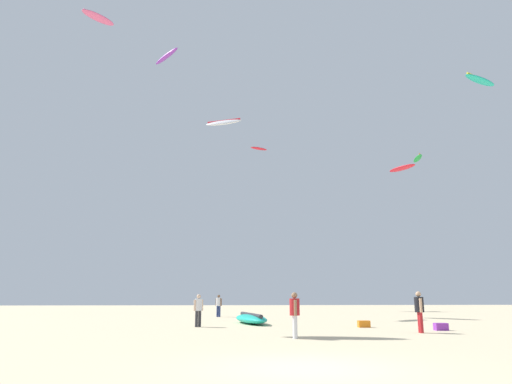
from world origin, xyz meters
TOP-DOWN VIEW (x-y plane):
  - ground_plane at (0.00, 0.00)m, footprint 120.00×120.00m
  - person_foreground at (0.70, 6.84)m, footprint 0.37×0.54m
  - person_midground at (6.30, 9.02)m, footprint 0.38×0.56m
  - person_left at (-3.22, 13.11)m, footprint 0.45×0.36m
  - person_right at (-2.43, 23.45)m, footprint 0.45×0.35m
  - kite_grounded_near at (-0.49, 15.59)m, footprint 2.20×4.85m
  - cooler_box at (4.87, 12.38)m, footprint 0.56×0.36m
  - gear_bag at (7.74, 10.28)m, footprint 0.56×0.36m
  - kite_aloft_0 at (-7.81, 28.90)m, footprint 3.13×3.72m
  - kite_aloft_1 at (15.68, 33.27)m, footprint 2.33×3.30m
  - kite_aloft_2 at (-14.26, 28.54)m, footprint 2.97×2.97m
  - kite_aloft_3 at (-2.55, 40.61)m, footprint 4.61×2.78m
  - kite_aloft_5 at (1.57, 39.95)m, footprint 2.17×1.46m
  - kite_aloft_7 at (20.62, 40.63)m, footprint 1.63×3.25m
  - kite_aloft_8 at (16.21, 18.99)m, footprint 3.34×2.46m

SIDE VIEW (x-z plane):
  - ground_plane at x=0.00m, z-range 0.00..0.00m
  - cooler_box at x=4.87m, z-range 0.00..0.32m
  - gear_bag at x=7.74m, z-range 0.00..0.32m
  - kite_grounded_near at x=-0.49m, z-range 0.00..0.54m
  - person_right at x=-2.43m, z-range 0.13..1.68m
  - person_left at x=-3.22m, z-range 0.13..1.71m
  - person_foreground at x=0.70m, z-range 0.14..1.78m
  - person_midground at x=6.30m, z-range 0.14..1.83m
  - kite_aloft_1 at x=15.68m, z-range 13.86..14.29m
  - kite_aloft_8 at x=16.21m, z-range 16.39..16.94m
  - kite_aloft_7 at x=20.62m, z-range 17.14..17.70m
  - kite_aloft_5 at x=1.57m, z-range 17.95..18.18m
  - kite_aloft_3 at x=-2.55m, z-range 20.89..22.03m
  - kite_aloft_0 at x=-7.81m, z-range 22.83..23.81m
  - kite_aloft_2 at x=-14.26m, z-range 26.63..27.16m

